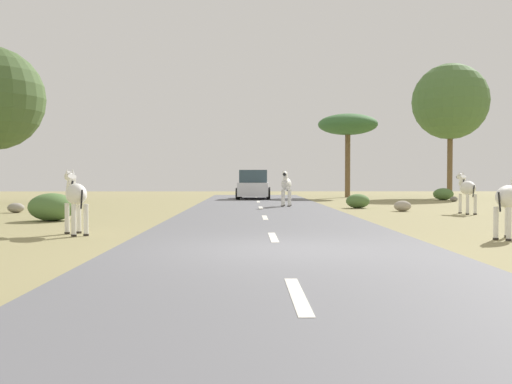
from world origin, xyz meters
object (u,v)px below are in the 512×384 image
tree_4 (450,102)px  tree_6 (348,125)px  zebra_0 (286,184)px  zebra_3 (75,195)px  rock_2 (16,208)px  zebra_1 (467,188)px  car_0 (254,186)px  bush_2 (52,207)px  rock_4 (454,199)px  zebra_2 (510,197)px  bush_1 (443,194)px  bush_0 (358,201)px  rock_3 (403,206)px

tree_4 → tree_6: (-7.05, -0.24, -1.63)m
zebra_0 → zebra_3: bearing=72.8°
rock_2 → tree_4: bearing=37.0°
zebra_1 → car_0: car_0 is taller
zebra_3 → bush_2: size_ratio=1.09×
rock_4 → zebra_2: bearing=-106.7°
zebra_1 → rock_2: size_ratio=2.65×
rock_2 → zebra_3: bearing=-60.2°
bush_1 → bush_2: bearing=-137.8°
tree_6 → zebra_0: bearing=-111.1°
bush_0 → rock_3: bearing=-60.7°
bush_0 → rock_4: bearing=45.0°
bush_1 → rock_3: (-5.48, -11.17, -0.15)m
rock_3 → zebra_3: bearing=-138.2°
zebra_1 → bush_2: bearing=-167.4°
tree_4 → bush_2: bearing=-133.2°
bush_0 → zebra_3: bearing=-127.7°
zebra_2 → bush_0: size_ratio=1.46×
tree_6 → rock_4: bearing=-56.7°
zebra_1 → bush_0: (-3.22, 4.02, -0.63)m
zebra_3 → bush_2: bearing=85.9°
zebra_1 → bush_1: 13.35m
zebra_3 → car_0: (4.37, 21.30, -0.08)m
bush_0 → rock_3: bush_0 is taller
zebra_2 → bush_2: zebra_2 is taller
zebra_2 → tree_6: (1.06, 26.17, 3.97)m
tree_4 → rock_4: 10.00m
zebra_2 → tree_4: bearing=116.6°
zebra_3 → tree_6: 27.62m
zebra_1 → tree_6: 18.23m
zebra_3 → rock_2: 9.65m
bush_0 → rock_3: (1.32, -2.35, -0.10)m
zebra_0 → rock_3: size_ratio=2.56×
zebra_3 → rock_3: zebra_3 is taller
car_0 → zebra_0: bearing=-79.4°
tree_4 → bush_1: 8.32m
zebra_2 → rock_2: 17.29m
rock_3 → bush_2: bearing=-158.4°
tree_4 → zebra_1: bearing=-107.8°
zebra_2 → tree_4: 28.19m
rock_3 → rock_4: rock_3 is taller
car_0 → bush_0: size_ratio=4.28×
zebra_1 → rock_4: zebra_1 is taller
zebra_1 → zebra_0: bearing=143.6°
zebra_3 → zebra_1: bearing=2.1°
zebra_0 → bush_1: bearing=-132.0°
zebra_1 → tree_4: 19.70m
zebra_3 → rock_3: size_ratio=2.29×
zebra_2 → car_0: (-5.34, 22.34, -0.05)m
bush_1 → zebra_1: bearing=-105.6°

